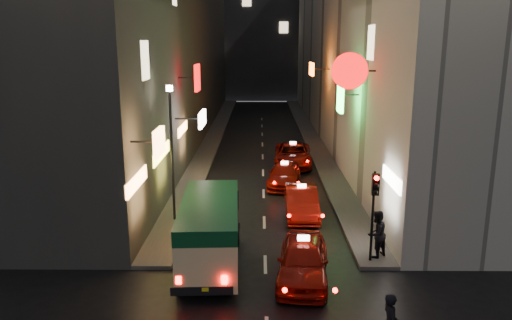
{
  "coord_description": "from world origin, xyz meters",
  "views": [
    {
      "loc": [
        -0.22,
        -9.02,
        8.31
      ],
      "look_at": [
        -0.39,
        13.0,
        3.01
      ],
      "focal_mm": 35.0,
      "sensor_mm": 36.0,
      "label": 1
    }
  ],
  "objects_px": {
    "lamp_post": "(172,144)",
    "minibus": "(210,226)",
    "pedestrian_crossing": "(390,320)",
    "taxi_near": "(303,257)",
    "traffic_light": "(374,198)"
  },
  "relations": [
    {
      "from": "taxi_near",
      "to": "lamp_post",
      "type": "height_order",
      "value": "lamp_post"
    },
    {
      "from": "lamp_post",
      "to": "minibus",
      "type": "bearing_deg",
      "value": -65.1
    },
    {
      "from": "minibus",
      "to": "traffic_light",
      "type": "height_order",
      "value": "traffic_light"
    },
    {
      "from": "lamp_post",
      "to": "pedestrian_crossing",
      "type": "bearing_deg",
      "value": -53.11
    },
    {
      "from": "taxi_near",
      "to": "lamp_post",
      "type": "distance_m",
      "value": 8.43
    },
    {
      "from": "traffic_light",
      "to": "lamp_post",
      "type": "relative_size",
      "value": 0.56
    },
    {
      "from": "pedestrian_crossing",
      "to": "lamp_post",
      "type": "distance_m",
      "value": 12.79
    },
    {
      "from": "minibus",
      "to": "lamp_post",
      "type": "height_order",
      "value": "lamp_post"
    },
    {
      "from": "lamp_post",
      "to": "taxi_near",
      "type": "bearing_deg",
      "value": -45.93
    },
    {
      "from": "minibus",
      "to": "taxi_near",
      "type": "xyz_separation_m",
      "value": [
        3.38,
        -1.1,
        -0.73
      ]
    },
    {
      "from": "minibus",
      "to": "taxi_near",
      "type": "height_order",
      "value": "minibus"
    },
    {
      "from": "pedestrian_crossing",
      "to": "traffic_light",
      "type": "relative_size",
      "value": 0.57
    },
    {
      "from": "minibus",
      "to": "pedestrian_crossing",
      "type": "xyz_separation_m",
      "value": [
        5.36,
        -5.39,
        -0.6
      ]
    },
    {
      "from": "minibus",
      "to": "taxi_near",
      "type": "bearing_deg",
      "value": -17.96
    },
    {
      "from": "taxi_near",
      "to": "traffic_light",
      "type": "relative_size",
      "value": 1.62
    }
  ]
}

